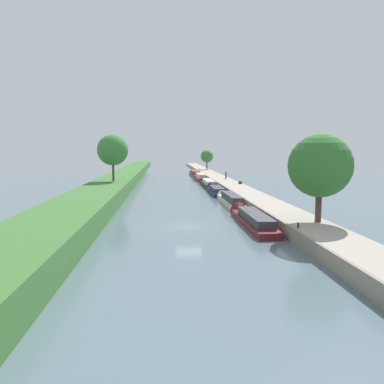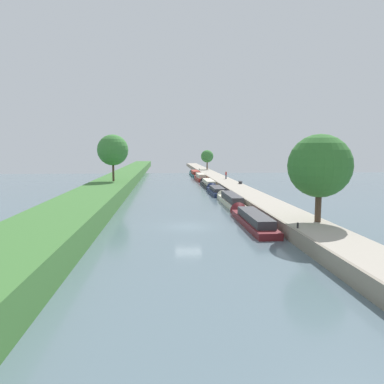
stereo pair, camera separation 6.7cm
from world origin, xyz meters
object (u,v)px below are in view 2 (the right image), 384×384
Objects in this scene: narrowboat_red at (200,177)px; narrowboat_teal at (195,173)px; person_walking at (226,175)px; mooring_bollard_near at (298,225)px; narrowboat_cream at (230,200)px; park_bench at (240,182)px; mooring_bollard_far at (199,169)px; narrowboat_maroon at (251,219)px; narrowboat_navy at (216,190)px; narrowboat_black at (208,183)px.

narrowboat_red is 15.36m from narrowboat_teal.
mooring_bollard_near is (-2.47, -49.05, -0.65)m from person_walking.
narrowboat_cream is 8.75× the size of park_bench.
mooring_bollard_far is (1.72, 61.75, 0.76)m from narrowboat_cream.
mooring_bollard_near reaches higher than narrowboat_maroon.
narrowboat_red is 28.46× the size of mooring_bollard_near.
park_bench reaches higher than mooring_bollard_near.
narrowboat_cream is 1.18× the size of narrowboat_navy.
narrowboat_teal is 9.10× the size of person_walking.
person_walking is at bearing 94.28° from park_bench.
narrowboat_maroon is at bearing -96.10° from person_walking.
narrowboat_navy is at bearing -90.53° from narrowboat_black.
person_walking is 49.11m from mooring_bollard_near.
narrowboat_maroon is at bearing -90.06° from narrowboat_teal.
narrowboat_red is 23.00m from park_bench.
person_walking reaches higher than narrowboat_teal.
narrowboat_black is at bearing -140.93° from person_walking.
park_bench is (5.01, 17.37, 0.88)m from narrowboat_cream.
person_walking is at bearing -85.78° from mooring_bollard_far.
narrowboat_navy is at bearing 93.28° from mooring_bollard_near.
narrowboat_maroon is at bearing -90.08° from narrowboat_red.
narrowboat_red reaches higher than narrowboat_maroon.
person_walking is at bearing 87.12° from mooring_bollard_near.
narrowboat_teal reaches higher than narrowboat_navy.
person_walking is (4.39, -26.82, 1.44)m from narrowboat_teal.
narrowboat_black is (0.11, 12.32, 0.06)m from narrowboat_navy.
narrowboat_cream is 39.75m from narrowboat_red.
mooring_bollard_near is 1.00× the size of mooring_bollard_far.
narrowboat_navy is 0.87× the size of narrowboat_red.
person_walking reaches higher than park_bench.
person_walking is 10.97m from park_bench.
narrowboat_black reaches higher than narrowboat_navy.
person_walking is at bearing 81.57° from narrowboat_cream.
park_bench is at bearing 43.07° from narrowboat_navy.
mooring_bollard_far is at bearing 94.24° from park_bench.
park_bench is (0.82, -10.92, -0.53)m from person_walking.
narrowboat_maroon is at bearing 105.23° from mooring_bollard_near.
mooring_bollard_far is at bearing 90.00° from mooring_bollard_near.
narrowboat_navy is 7.18m from park_bench.
mooring_bollard_far is at bearing 87.78° from narrowboat_navy.
park_bench is (5.21, -22.38, 0.85)m from narrowboat_red.
narrowboat_navy is at bearing -92.22° from mooring_bollard_far.
narrowboat_teal is 33.58× the size of mooring_bollard_far.
narrowboat_cream is at bearing -89.80° from narrowboat_teal.
mooring_bollard_near is at bearing -94.93° from park_bench.
narrowboat_navy is 16.45m from person_walking.
person_walking is at bearing -69.04° from narrowboat_red.
park_bench reaches higher than narrowboat_maroon.
narrowboat_cream is at bearing -89.71° from narrowboat_red.
narrowboat_maroon is 0.97× the size of narrowboat_black.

